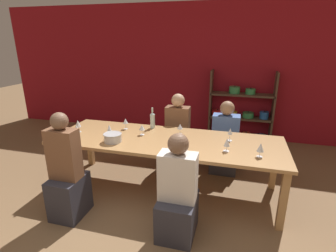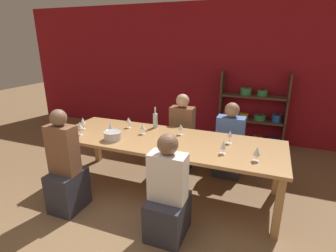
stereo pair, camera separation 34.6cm
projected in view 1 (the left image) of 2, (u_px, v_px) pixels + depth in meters
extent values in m
cube|color=maroon|center=(194.00, 72.00, 5.44)|extent=(8.80, 0.06, 2.70)
cube|color=#4C3828|center=(210.00, 105.00, 5.36)|extent=(0.04, 0.30, 1.42)
cube|color=#4C3828|center=(273.00, 109.00, 5.06)|extent=(0.04, 0.30, 1.42)
cube|color=#4C3828|center=(238.00, 140.00, 5.43)|extent=(1.21, 0.30, 0.04)
cylinder|color=#338447|center=(216.00, 134.00, 5.52)|extent=(0.16, 0.16, 0.12)
sphere|color=black|center=(216.00, 131.00, 5.50)|extent=(0.02, 0.02, 0.02)
cylinder|color=#E0561E|center=(246.00, 136.00, 5.36)|extent=(0.17, 0.17, 0.15)
sphere|color=black|center=(246.00, 132.00, 5.33)|extent=(0.02, 0.02, 0.02)
cylinder|color=#235BAD|center=(261.00, 138.00, 5.29)|extent=(0.24, 0.24, 0.12)
sphere|color=black|center=(262.00, 135.00, 5.27)|extent=(0.02, 0.02, 0.02)
cube|color=#4C3828|center=(240.00, 118.00, 5.28)|extent=(1.21, 0.30, 0.04)
cylinder|color=red|center=(218.00, 113.00, 5.37)|extent=(0.24, 0.24, 0.11)
sphere|color=black|center=(218.00, 109.00, 5.35)|extent=(0.02, 0.02, 0.02)
cylinder|color=gold|center=(233.00, 114.00, 5.29)|extent=(0.17, 0.17, 0.10)
sphere|color=black|center=(233.00, 111.00, 5.27)|extent=(0.02, 0.02, 0.02)
cylinder|color=#338447|center=(248.00, 115.00, 5.22)|extent=(0.21, 0.21, 0.10)
sphere|color=black|center=(248.00, 112.00, 5.20)|extent=(0.02, 0.02, 0.02)
cylinder|color=#235BAD|center=(264.00, 115.00, 5.14)|extent=(0.17, 0.17, 0.14)
sphere|color=black|center=(265.00, 111.00, 5.11)|extent=(0.02, 0.02, 0.02)
cube|color=#4C3828|center=(242.00, 95.00, 5.13)|extent=(1.21, 0.30, 0.04)
cylinder|color=#338447|center=(234.00, 90.00, 5.14)|extent=(0.21, 0.21, 0.13)
sphere|color=black|center=(235.00, 86.00, 5.12)|extent=(0.02, 0.02, 0.02)
cylinder|color=#338447|center=(250.00, 91.00, 5.07)|extent=(0.19, 0.19, 0.11)
sphere|color=black|center=(251.00, 88.00, 5.05)|extent=(0.02, 0.02, 0.02)
cube|color=#AD7F4C|center=(166.00, 141.00, 3.43)|extent=(3.00, 1.03, 0.04)
cube|color=#AD7F4C|center=(55.00, 168.00, 3.51)|extent=(0.08, 0.08, 0.72)
cube|color=#AD7F4C|center=(283.00, 201.00, 2.80)|extent=(0.08, 0.08, 0.72)
cube|color=#AD7F4C|center=(90.00, 144.00, 4.30)|extent=(0.08, 0.08, 0.72)
cube|color=#AD7F4C|center=(274.00, 165.00, 3.59)|extent=(0.08, 0.08, 0.72)
cylinder|color=#B7BABC|center=(113.00, 138.00, 3.32)|extent=(0.22, 0.22, 0.11)
torus|color=#B7BABC|center=(112.00, 134.00, 3.31)|extent=(0.23, 0.23, 0.01)
cylinder|color=#19381E|center=(59.00, 130.00, 3.46)|extent=(0.07, 0.07, 0.21)
cone|color=#19381E|center=(58.00, 121.00, 3.42)|extent=(0.07, 0.07, 0.03)
cylinder|color=#19381E|center=(57.00, 116.00, 3.40)|extent=(0.03, 0.03, 0.09)
cylinder|color=#B2C6C1|center=(153.00, 121.00, 3.83)|extent=(0.07, 0.07, 0.21)
cone|color=#B2C6C1|center=(152.00, 113.00, 3.79)|extent=(0.07, 0.07, 0.03)
cylinder|color=#B2C6C1|center=(152.00, 110.00, 3.77)|extent=(0.03, 0.03, 0.07)
cylinder|color=white|center=(229.00, 141.00, 3.37)|extent=(0.07, 0.07, 0.00)
cylinder|color=white|center=(230.00, 137.00, 3.36)|extent=(0.01, 0.01, 0.09)
cone|color=white|center=(230.00, 131.00, 3.33)|extent=(0.06, 0.06, 0.08)
cylinder|color=maroon|center=(230.00, 133.00, 3.34)|extent=(0.03, 0.03, 0.03)
cylinder|color=white|center=(259.00, 157.00, 2.91)|extent=(0.07, 0.07, 0.00)
cylinder|color=white|center=(260.00, 154.00, 2.90)|extent=(0.01, 0.01, 0.06)
cone|color=white|center=(261.00, 147.00, 2.88)|extent=(0.08, 0.08, 0.10)
cylinder|color=beige|center=(260.00, 149.00, 2.88)|extent=(0.04, 0.04, 0.04)
cylinder|color=white|center=(79.00, 132.00, 3.69)|extent=(0.07, 0.07, 0.00)
cylinder|color=white|center=(79.00, 129.00, 3.68)|extent=(0.01, 0.01, 0.07)
cone|color=white|center=(78.00, 123.00, 3.65)|extent=(0.08, 0.08, 0.10)
cylinder|color=maroon|center=(78.00, 125.00, 3.66)|extent=(0.04, 0.04, 0.04)
cylinder|color=white|center=(126.00, 129.00, 3.81)|extent=(0.06, 0.06, 0.00)
cylinder|color=white|center=(126.00, 126.00, 3.80)|extent=(0.01, 0.01, 0.08)
cone|color=white|center=(125.00, 121.00, 3.77)|extent=(0.07, 0.07, 0.07)
cylinder|color=white|center=(78.00, 138.00, 3.46)|extent=(0.06, 0.06, 0.00)
cylinder|color=white|center=(77.00, 135.00, 3.44)|extent=(0.01, 0.01, 0.08)
cone|color=white|center=(77.00, 129.00, 3.42)|extent=(0.08, 0.08, 0.10)
cylinder|color=white|center=(180.00, 134.00, 3.61)|extent=(0.07, 0.07, 0.00)
cylinder|color=white|center=(180.00, 131.00, 3.59)|extent=(0.01, 0.01, 0.07)
cone|color=white|center=(180.00, 126.00, 3.57)|extent=(0.07, 0.07, 0.07)
cylinder|color=maroon|center=(180.00, 128.00, 3.58)|extent=(0.04, 0.04, 0.03)
cylinder|color=white|center=(110.00, 137.00, 3.49)|extent=(0.06, 0.06, 0.00)
cylinder|color=white|center=(110.00, 134.00, 3.47)|extent=(0.01, 0.01, 0.08)
cone|color=white|center=(109.00, 128.00, 3.44)|extent=(0.06, 0.06, 0.10)
cylinder|color=maroon|center=(109.00, 129.00, 3.45)|extent=(0.03, 0.03, 0.04)
cylinder|color=white|center=(226.00, 151.00, 3.06)|extent=(0.07, 0.07, 0.00)
cylinder|color=white|center=(226.00, 148.00, 3.05)|extent=(0.01, 0.01, 0.06)
cone|color=white|center=(227.00, 142.00, 3.02)|extent=(0.07, 0.07, 0.10)
cylinder|color=maroon|center=(227.00, 144.00, 3.03)|extent=(0.04, 0.04, 0.04)
cylinder|color=white|center=(142.00, 135.00, 3.58)|extent=(0.06, 0.06, 0.00)
cylinder|color=white|center=(142.00, 132.00, 3.57)|extent=(0.01, 0.01, 0.07)
cone|color=white|center=(142.00, 127.00, 3.54)|extent=(0.08, 0.08, 0.07)
cylinder|color=maroon|center=(142.00, 129.00, 3.55)|extent=(0.04, 0.04, 0.03)
cube|color=#2D2D38|center=(70.00, 196.00, 3.07)|extent=(0.34, 0.43, 0.50)
cube|color=brown|center=(64.00, 154.00, 2.90)|extent=(0.34, 0.19, 0.58)
sphere|color=brown|center=(59.00, 121.00, 2.78)|extent=(0.19, 0.19, 0.19)
cube|color=#2D2D38|center=(224.00, 157.00, 4.19)|extent=(0.41, 0.51, 0.43)
cube|color=#4C70B7|center=(226.00, 130.00, 4.04)|extent=(0.41, 0.22, 0.48)
sphere|color=#9E7556|center=(227.00, 108.00, 3.93)|extent=(0.22, 0.22, 0.22)
cube|color=#2D2D38|center=(177.00, 216.00, 2.78)|extent=(0.38, 0.48, 0.44)
cube|color=silver|center=(178.00, 177.00, 2.63)|extent=(0.38, 0.21, 0.50)
sphere|color=brown|center=(178.00, 144.00, 2.52)|extent=(0.21, 0.21, 0.21)
cube|color=#2D2D38|center=(177.00, 153.00, 4.33)|extent=(0.37, 0.47, 0.43)
cube|color=brown|center=(178.00, 124.00, 4.17)|extent=(0.37, 0.21, 0.57)
sphere|color=tan|center=(178.00, 100.00, 4.05)|extent=(0.21, 0.21, 0.21)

